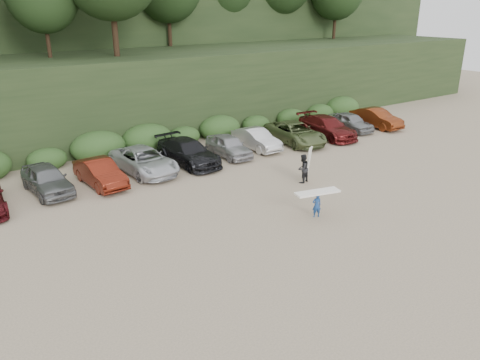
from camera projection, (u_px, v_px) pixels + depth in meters
ground at (253, 233)px, 20.71m from camera, size 120.00×120.00×0.00m
parked_cars at (163, 158)px, 28.36m from camera, size 39.39×5.96×1.62m
child_surfer at (317, 200)px, 22.00m from camera, size 2.26×1.10×1.30m
adult_surfer at (303, 168)px, 26.38m from camera, size 1.32×0.82×1.96m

